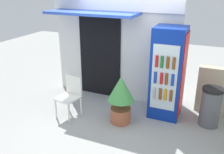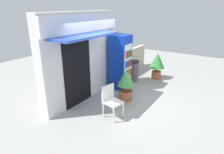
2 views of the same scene
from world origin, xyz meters
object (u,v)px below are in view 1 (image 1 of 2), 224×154
object	(u,v)px
plastic_chair	(70,94)
potted_plant_near_shop	(121,96)
drink_cooler	(168,73)
trash_bin	(211,107)

from	to	relation	value
plastic_chair	potted_plant_near_shop	size ratio (longest dim) A/B	0.87
plastic_chair	drink_cooler	bearing A→B (deg)	24.31
plastic_chair	potted_plant_near_shop	bearing A→B (deg)	8.58
drink_cooler	trash_bin	world-z (taller)	drink_cooler
plastic_chair	potted_plant_near_shop	distance (m)	1.14
trash_bin	drink_cooler	bearing A→B (deg)	175.20
drink_cooler	plastic_chair	size ratio (longest dim) A/B	2.18
plastic_chair	trash_bin	bearing A→B (deg)	15.41
plastic_chair	potted_plant_near_shop	world-z (taller)	potted_plant_near_shop
potted_plant_near_shop	trash_bin	bearing A→B (deg)	19.60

